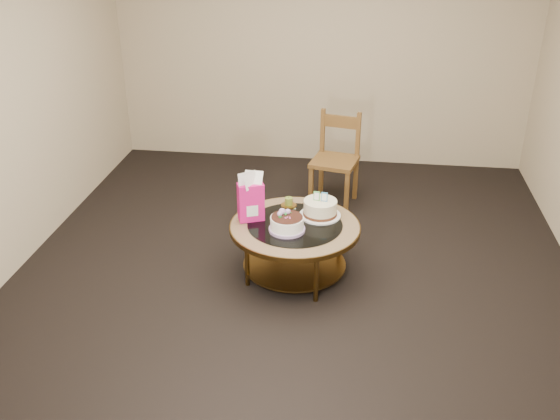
# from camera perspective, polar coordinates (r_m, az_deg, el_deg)

# --- Properties ---
(ground) EXTENTS (5.00, 5.00, 0.00)m
(ground) POSITION_cam_1_polar(r_m,az_deg,el_deg) (5.06, 1.32, -5.87)
(ground) COLOR black
(ground) RESTS_ON ground
(room_walls) EXTENTS (4.52, 5.02, 2.61)m
(room_walls) POSITION_cam_1_polar(r_m,az_deg,el_deg) (4.43, 1.53, 11.19)
(room_walls) COLOR tan
(room_walls) RESTS_ON ground
(coffee_table) EXTENTS (1.02, 1.02, 0.46)m
(coffee_table) POSITION_cam_1_polar(r_m,az_deg,el_deg) (4.87, 1.36, -2.12)
(coffee_table) COLOR brown
(coffee_table) RESTS_ON ground
(decorated_cake) EXTENTS (0.28, 0.28, 0.16)m
(decorated_cake) POSITION_cam_1_polar(r_m,az_deg,el_deg) (4.72, 0.63, -1.30)
(decorated_cake) COLOR #AF8BC5
(decorated_cake) RESTS_ON coffee_table
(cream_cake) EXTENTS (0.33, 0.33, 0.21)m
(cream_cake) POSITION_cam_1_polar(r_m,az_deg,el_deg) (4.93, 3.69, 0.14)
(cream_cake) COLOR white
(cream_cake) RESTS_ON coffee_table
(gift_bag) EXTENTS (0.22, 0.19, 0.39)m
(gift_bag) POSITION_cam_1_polar(r_m,az_deg,el_deg) (4.82, -2.69, 1.21)
(gift_bag) COLOR #CF1382
(gift_bag) RESTS_ON coffee_table
(pillar_candle) EXTENTS (0.13, 0.13, 0.09)m
(pillar_candle) POSITION_cam_1_polar(r_m,az_deg,el_deg) (5.08, 0.80, 0.57)
(pillar_candle) COLOR #ECD861
(pillar_candle) RESTS_ON coffee_table
(dining_chair) EXTENTS (0.49, 0.49, 0.90)m
(dining_chair) POSITION_cam_1_polar(r_m,az_deg,el_deg) (6.07, 5.10, 4.66)
(dining_chair) COLOR brown
(dining_chair) RESTS_ON ground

